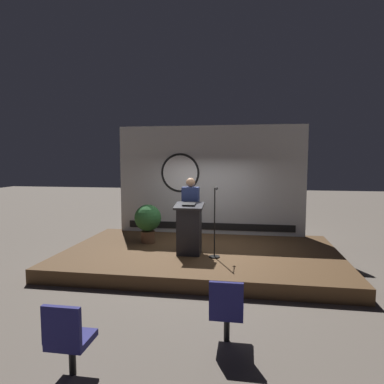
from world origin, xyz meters
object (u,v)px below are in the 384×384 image
object	(u,v)px
speaker_person	(191,213)
potted_plant	(148,220)
audience_chair_left	(227,308)
microphone_stand	(215,232)
audience_chair_right	(68,336)
podium	(189,229)

from	to	relation	value
speaker_person	potted_plant	distance (m)	1.29
audience_chair_left	potted_plant	bearing A→B (deg)	119.54
microphone_stand	potted_plant	bearing A→B (deg)	151.53
microphone_stand	audience_chair_right	xyz separation A→B (m)	(-1.25, -4.03, -0.36)
microphone_stand	potted_plant	world-z (taller)	microphone_stand
podium	microphone_stand	distance (m)	0.60
potted_plant	audience_chair_right	xyz separation A→B (m)	(0.58, -5.02, -0.40)
potted_plant	audience_chair_right	bearing A→B (deg)	-83.44
potted_plant	podium	bearing A→B (deg)	-36.04
podium	microphone_stand	bearing A→B (deg)	-8.72
audience_chair_left	audience_chair_right	size ratio (longest dim) A/B	1.00
podium	audience_chair_right	size ratio (longest dim) A/B	1.33
audience_chair_left	audience_chair_right	xyz separation A→B (m)	(-1.70, -1.00, 0.00)
speaker_person	potted_plant	size ratio (longest dim) A/B	1.72
podium	potted_plant	distance (m)	1.53
microphone_stand	audience_chair_left	bearing A→B (deg)	-81.54
podium	potted_plant	xyz separation A→B (m)	(-1.24, 0.90, 0.02)
audience_chair_left	podium	bearing A→B (deg)	108.45
podium	audience_chair_right	xyz separation A→B (m)	(-0.66, -4.12, -0.39)
potted_plant	audience_chair_right	size ratio (longest dim) A/B	1.12
speaker_person	microphone_stand	distance (m)	0.91
audience_chair_right	speaker_person	bearing A→B (deg)	82.41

